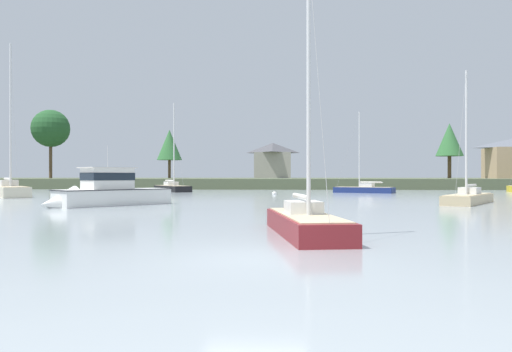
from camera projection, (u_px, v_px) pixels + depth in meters
The scene contains 13 objects.
ground_plane at pixel (253, 257), 11.72m from camera, with size 400.00×400.00×0.00m, color #939EA3.
far_shore_bank at pixel (282, 182), 92.67m from camera, with size 167.37×46.79×1.51m, color #4C563D.
sailboat_navy at pixel (364, 191), 56.55m from camera, with size 6.87×4.70×9.71m.
sailboat_maroon at pixel (305, 228), 16.28m from camera, with size 2.74×6.85×9.52m.
sailboat_sand at pixel (468, 201), 34.49m from camera, with size 5.61×7.48×9.57m.
sailboat_cream at pixel (9, 193), 46.73m from camera, with size 7.57×8.78×14.88m.
sailboat_black at pixel (172, 190), 61.60m from camera, with size 6.05×7.68×11.35m.
cruiser_white at pixel (103, 197), 32.09m from camera, with size 7.39×7.84×4.78m.
mooring_buoy_white at pixel (274, 194), 51.89m from camera, with size 0.46×0.46×0.51m.
shore_tree_inland_c at pixel (169, 145), 94.68m from camera, with size 4.73×4.73×9.24m.
shore_tree_right_mid at pixel (51, 129), 90.62m from camera, with size 6.78×6.78×12.47m.
shore_tree_inland_b at pixel (449, 140), 92.81m from camera, with size 5.01×5.01×10.26m.
cottage_eastern at pixel (273, 160), 99.11m from camera, with size 7.61×8.76×7.00m.
Camera 1 is at (0.76, -11.70, 1.92)m, focal length 34.97 mm.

